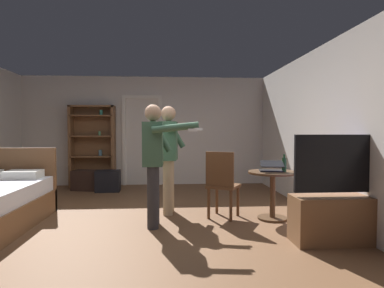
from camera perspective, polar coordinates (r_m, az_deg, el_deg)
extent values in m
plane|color=brown|center=(4.66, -11.12, -13.82)|extent=(7.42, 7.42, 0.00)
cube|color=silver|center=(7.89, -8.13, 2.28)|extent=(5.92, 0.12, 2.57)
cube|color=silver|center=(5.02, 23.79, 2.05)|extent=(0.12, 6.98, 2.57)
cube|color=white|center=(7.86, -11.79, 0.36)|extent=(0.08, 0.08, 2.05)
cube|color=white|center=(7.79, -5.59, 0.38)|extent=(0.08, 0.08, 2.05)
cube|color=white|center=(7.85, -8.75, 8.16)|extent=(0.93, 0.08, 0.08)
cube|color=brown|center=(5.95, -29.13, -5.51)|extent=(1.39, 0.08, 1.02)
cube|color=white|center=(5.57, -27.43, -4.75)|extent=(0.50, 0.34, 0.12)
cube|color=brown|center=(7.94, -20.39, -0.38)|extent=(0.06, 0.32, 1.87)
cube|color=brown|center=(7.72, -13.58, -0.37)|extent=(0.06, 0.32, 1.87)
cube|color=brown|center=(7.83, -17.11, 6.31)|extent=(1.01, 0.32, 0.04)
cube|color=brown|center=(7.96, -16.79, -0.33)|extent=(1.01, 0.02, 1.87)
cube|color=brown|center=(7.88, -16.97, -5.47)|extent=(0.95, 0.32, 0.03)
cylinder|color=#A8354A|center=(7.93, -18.75, -4.93)|extent=(0.07, 0.07, 0.11)
cube|color=brown|center=(7.83, -17.01, -2.09)|extent=(0.95, 0.32, 0.03)
cylinder|color=slate|center=(7.79, -15.76, -1.50)|extent=(0.08, 0.08, 0.13)
cube|color=brown|center=(7.81, -17.05, 1.33)|extent=(0.95, 0.32, 0.03)
cylinder|color=#619F6B|center=(7.77, -15.89, 1.80)|extent=(0.06, 0.06, 0.10)
cube|color=brown|center=(7.81, -17.09, 4.75)|extent=(0.95, 0.32, 0.03)
cylinder|color=teal|center=(7.77, -15.63, 5.32)|extent=(0.07, 0.07, 0.12)
cube|color=brown|center=(4.22, 24.66, -11.89)|extent=(1.13, 0.40, 0.54)
cube|color=black|center=(4.10, 24.95, -3.09)|extent=(1.13, 0.05, 0.66)
cube|color=#4F54C2|center=(4.12, 24.75, -3.05)|extent=(1.07, 0.01, 0.60)
cylinder|color=#4C331E|center=(4.95, 13.92, -8.89)|extent=(0.08, 0.08, 0.67)
cylinder|color=#4C331E|center=(5.02, 13.88, -12.47)|extent=(0.43, 0.43, 0.03)
cylinder|color=#4C331E|center=(4.89, 13.96, -4.86)|extent=(0.71, 0.71, 0.03)
cube|color=black|center=(4.88, 13.63, -4.56)|extent=(0.35, 0.27, 0.02)
cube|color=black|center=(4.75, 13.83, -3.39)|extent=(0.35, 0.24, 0.08)
cube|color=#1E1A51|center=(4.75, 13.82, -3.38)|extent=(0.31, 0.21, 0.06)
cylinder|color=#1F4522|center=(4.85, 15.84, -3.55)|extent=(0.06, 0.06, 0.20)
cylinder|color=#1F4522|center=(4.84, 15.86, -2.04)|extent=(0.03, 0.03, 0.05)
cylinder|color=brown|center=(5.05, 8.04, -9.88)|extent=(0.04, 0.04, 0.45)
cylinder|color=brown|center=(5.16, 4.38, -9.60)|extent=(0.04, 0.04, 0.45)
cylinder|color=brown|center=(4.74, 6.82, -10.70)|extent=(0.04, 0.04, 0.45)
cylinder|color=brown|center=(4.85, 2.94, -10.37)|extent=(0.04, 0.04, 0.45)
cube|color=brown|center=(4.90, 5.55, -7.33)|extent=(0.57, 0.57, 0.04)
cube|color=brown|center=(4.70, 4.87, -4.41)|extent=(0.39, 0.24, 0.50)
cylinder|color=#333338|center=(4.58, -6.68, -8.77)|extent=(0.15, 0.15, 0.82)
cylinder|color=#333338|center=(4.37, -6.88, -9.31)|extent=(0.15, 0.15, 0.82)
cube|color=#3F664C|center=(4.39, -6.82, 0.02)|extent=(0.27, 0.39, 0.58)
sphere|color=tan|center=(4.39, -6.85, 5.44)|extent=(0.22, 0.22, 0.22)
cylinder|color=#3F664C|center=(4.59, -5.52, 1.44)|extent=(0.33, 0.10, 0.47)
cylinder|color=#3F664C|center=(4.16, -3.47, 2.85)|extent=(0.53, 0.10, 0.15)
cube|color=white|center=(4.14, 0.13, 2.47)|extent=(0.12, 0.04, 0.04)
cylinder|color=tan|center=(5.26, -3.99, -7.21)|extent=(0.15, 0.15, 0.84)
cylinder|color=tan|center=(5.03, -4.24, -7.66)|extent=(0.15, 0.15, 0.84)
cube|color=#3F664C|center=(5.07, -4.14, 0.57)|extent=(0.30, 0.45, 0.59)
sphere|color=tan|center=(5.08, -4.15, 5.34)|extent=(0.23, 0.23, 0.23)
cylinder|color=#3F664C|center=(5.30, -2.92, 1.82)|extent=(0.34, 0.12, 0.48)
cylinder|color=#3F664C|center=(4.81, -1.62, 3.02)|extent=(0.49, 0.13, 0.16)
cube|color=white|center=(4.78, 1.19, 2.63)|extent=(0.12, 0.05, 0.04)
cube|color=black|center=(7.48, -18.01, -6.04)|extent=(0.62, 0.46, 0.43)
cube|color=black|center=(7.18, -14.50, -6.27)|extent=(0.51, 0.37, 0.45)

